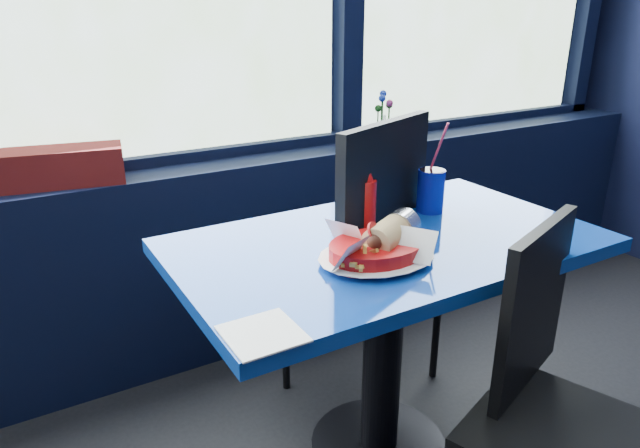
{
  "coord_description": "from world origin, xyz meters",
  "views": [
    {
      "loc": [
        -0.62,
        0.81,
        1.36
      ],
      "look_at": [
        0.07,
        1.98,
        0.85
      ],
      "focal_mm": 32.0,
      "sensor_mm": 36.0,
      "label": 1
    }
  ],
  "objects_px": {
    "food_basket": "(379,246)",
    "soda_cup": "(431,190)",
    "near_table": "(385,296)",
    "planter_box": "(25,169)",
    "chair_near_back": "(371,247)",
    "ketchup_bottle": "(367,202)",
    "chair_near_front": "(550,388)",
    "flower_vase": "(384,124)"
  },
  "relations": [
    {
      "from": "near_table",
      "to": "chair_near_front",
      "type": "height_order",
      "value": "chair_near_front"
    },
    {
      "from": "chair_near_front",
      "to": "flower_vase",
      "type": "height_order",
      "value": "flower_vase"
    },
    {
      "from": "flower_vase",
      "to": "soda_cup",
      "type": "distance_m",
      "value": 0.85
    },
    {
      "from": "ketchup_bottle",
      "to": "near_table",
      "type": "bearing_deg",
      "value": -73.19
    },
    {
      "from": "planter_box",
      "to": "ketchup_bottle",
      "type": "distance_m",
      "value": 1.14
    },
    {
      "from": "flower_vase",
      "to": "food_basket",
      "type": "relative_size",
      "value": 0.73
    },
    {
      "from": "chair_near_back",
      "to": "soda_cup",
      "type": "distance_m",
      "value": 0.28
    },
    {
      "from": "chair_near_back",
      "to": "soda_cup",
      "type": "height_order",
      "value": "chair_near_back"
    },
    {
      "from": "near_table",
      "to": "ketchup_bottle",
      "type": "distance_m",
      "value": 0.28
    },
    {
      "from": "flower_vase",
      "to": "ketchup_bottle",
      "type": "relative_size",
      "value": 1.06
    },
    {
      "from": "near_table",
      "to": "chair_near_back",
      "type": "xyz_separation_m",
      "value": [
        0.12,
        0.25,
        0.04
      ]
    },
    {
      "from": "flower_vase",
      "to": "planter_box",
      "type": "bearing_deg",
      "value": -179.74
    },
    {
      "from": "chair_near_back",
      "to": "planter_box",
      "type": "relative_size",
      "value": 1.71
    },
    {
      "from": "planter_box",
      "to": "food_basket",
      "type": "xyz_separation_m",
      "value": [
        0.73,
        -0.98,
        -0.07
      ]
    },
    {
      "from": "chair_near_front",
      "to": "flower_vase",
      "type": "bearing_deg",
      "value": 50.01
    },
    {
      "from": "food_basket",
      "to": "soda_cup",
      "type": "bearing_deg",
      "value": 28.13
    },
    {
      "from": "planter_box",
      "to": "food_basket",
      "type": "height_order",
      "value": "planter_box"
    },
    {
      "from": "planter_box",
      "to": "near_table",
      "type": "bearing_deg",
      "value": -35.7
    },
    {
      "from": "soda_cup",
      "to": "chair_near_front",
      "type": "bearing_deg",
      "value": -101.51
    },
    {
      "from": "chair_near_front",
      "to": "soda_cup",
      "type": "distance_m",
      "value": 0.69
    },
    {
      "from": "near_table",
      "to": "chair_near_back",
      "type": "bearing_deg",
      "value": 63.54
    },
    {
      "from": "near_table",
      "to": "food_basket",
      "type": "height_order",
      "value": "food_basket"
    },
    {
      "from": "flower_vase",
      "to": "chair_near_front",
      "type": "bearing_deg",
      "value": -110.1
    },
    {
      "from": "chair_near_back",
      "to": "food_basket",
      "type": "distance_m",
      "value": 0.46
    },
    {
      "from": "chair_near_front",
      "to": "ketchup_bottle",
      "type": "relative_size",
      "value": 4.31
    },
    {
      "from": "planter_box",
      "to": "food_basket",
      "type": "bearing_deg",
      "value": -42.74
    },
    {
      "from": "chair_near_back",
      "to": "ketchup_bottle",
      "type": "relative_size",
      "value": 5.16
    },
    {
      "from": "ketchup_bottle",
      "to": "soda_cup",
      "type": "distance_m",
      "value": 0.28
    },
    {
      "from": "food_basket",
      "to": "chair_near_front",
      "type": "bearing_deg",
      "value": -61.33
    },
    {
      "from": "flower_vase",
      "to": "food_basket",
      "type": "height_order",
      "value": "flower_vase"
    },
    {
      "from": "planter_box",
      "to": "soda_cup",
      "type": "bearing_deg",
      "value": -24.08
    },
    {
      "from": "chair_near_front",
      "to": "chair_near_back",
      "type": "relative_size",
      "value": 0.84
    },
    {
      "from": "chair_near_front",
      "to": "food_basket",
      "type": "relative_size",
      "value": 2.99
    },
    {
      "from": "chair_near_front",
      "to": "chair_near_back",
      "type": "xyz_separation_m",
      "value": [
        -0.01,
        0.73,
        0.1
      ]
    },
    {
      "from": "food_basket",
      "to": "flower_vase",
      "type": "bearing_deg",
      "value": 49.62
    },
    {
      "from": "chair_near_front",
      "to": "ketchup_bottle",
      "type": "distance_m",
      "value": 0.67
    },
    {
      "from": "chair_near_back",
      "to": "ketchup_bottle",
      "type": "bearing_deg",
      "value": 27.64
    },
    {
      "from": "ketchup_bottle",
      "to": "soda_cup",
      "type": "height_order",
      "value": "soda_cup"
    },
    {
      "from": "ketchup_bottle",
      "to": "planter_box",
      "type": "bearing_deg",
      "value": 135.54
    },
    {
      "from": "planter_box",
      "to": "food_basket",
      "type": "distance_m",
      "value": 1.22
    },
    {
      "from": "chair_near_front",
      "to": "planter_box",
      "type": "xyz_separation_m",
      "value": [
        -0.97,
        1.36,
        0.35
      ]
    },
    {
      "from": "chair_near_front",
      "to": "soda_cup",
      "type": "relative_size",
      "value": 3.06
    }
  ]
}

